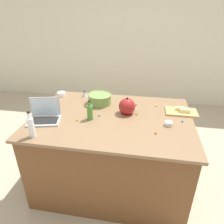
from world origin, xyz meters
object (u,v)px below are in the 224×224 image
object	(u,v)px
cutting_board	(181,112)
mixing_bowl_large	(100,99)
laptop	(45,116)
bottle_vinegar	(31,127)
ramekin_small	(61,94)
kitchen_timer	(85,94)
butter_stick_left	(185,111)
butter_stick_right	(181,109)
ramekin_medium	(169,124)
bottle_olive	(90,112)
kettle	(127,107)

from	to	relation	value
cutting_board	mixing_bowl_large	bearing A→B (deg)	175.33
laptop	bottle_vinegar	world-z (taller)	bottle_vinegar
bottle_vinegar	ramekin_small	distance (m)	0.94
laptop	kitchen_timer	xyz separation A→B (m)	(0.22, 0.67, -0.01)
bottle_vinegar	butter_stick_left	bearing A→B (deg)	26.42
bottle_vinegar	ramekin_small	bearing A→B (deg)	96.99
butter_stick_left	butter_stick_right	world-z (taller)	same
bottle_vinegar	cutting_board	size ratio (longest dim) A/B	0.74
mixing_bowl_large	butter_stick_right	distance (m)	0.93
mixing_bowl_large	kitchen_timer	bearing A→B (deg)	143.01
ramekin_medium	cutting_board	bearing A→B (deg)	62.84
cutting_board	butter_stick_right	distance (m)	0.04
bottle_olive	butter_stick_right	distance (m)	1.00
bottle_vinegar	butter_stick_left	distance (m)	1.55
bottle_olive	bottle_vinegar	size ratio (longest dim) A/B	0.84
bottle_olive	cutting_board	world-z (taller)	bottle_olive
butter_stick_right	kitchen_timer	bearing A→B (deg)	168.61
mixing_bowl_large	bottle_olive	xyz separation A→B (m)	(-0.01, -0.39, 0.02)
laptop	ramekin_medium	xyz separation A→B (m)	(1.24, 0.10, -0.03)
laptop	cutting_board	size ratio (longest dim) A/B	1.05
laptop	mixing_bowl_large	distance (m)	0.67
cutting_board	ramekin_medium	bearing A→B (deg)	-117.16
bottle_vinegar	kettle	xyz separation A→B (m)	(0.77, 0.59, -0.02)
butter_stick_left	laptop	bearing A→B (deg)	-164.87
kettle	bottle_olive	bearing A→B (deg)	-151.39
cutting_board	butter_stick_right	bearing A→B (deg)	97.81
butter_stick_left	ramekin_medium	distance (m)	0.34
bottle_olive	butter_stick_right	world-z (taller)	bottle_olive
butter_stick_left	butter_stick_right	distance (m)	0.06
mixing_bowl_large	kettle	world-z (taller)	kettle
mixing_bowl_large	bottle_olive	size ratio (longest dim) A/B	1.34
kettle	butter_stick_left	distance (m)	0.63
bottle_olive	kettle	distance (m)	0.41
laptop	kettle	xyz separation A→B (m)	(0.81, 0.29, 0.03)
ramekin_small	kettle	bearing A→B (deg)	-20.82
butter_stick_right	mixing_bowl_large	bearing A→B (deg)	176.70
butter_stick_right	ramekin_medium	bearing A→B (deg)	-115.10
ramekin_medium	bottle_olive	bearing A→B (deg)	-179.41
mixing_bowl_large	butter_stick_left	size ratio (longest dim) A/B	2.53
bottle_olive	ramekin_medium	xyz separation A→B (m)	(0.79, 0.01, -0.06)
mixing_bowl_large	kitchen_timer	world-z (taller)	mixing_bowl_large
bottle_vinegar	ramekin_medium	size ratio (longest dim) A/B	3.21
ramekin_medium	kitchen_timer	bearing A→B (deg)	150.98
bottle_vinegar	ramekin_small	world-z (taller)	bottle_vinegar
laptop	ramekin_small	bearing A→B (deg)	97.25
laptop	bottle_vinegar	bearing A→B (deg)	-83.55
cutting_board	kitchen_timer	distance (m)	1.20
bottle_vinegar	butter_stick_right	xyz separation A→B (m)	(1.36, 0.74, -0.06)
bottle_vinegar	cutting_board	xyz separation A→B (m)	(1.36, 0.71, -0.09)
ramekin_small	ramekin_medium	bearing A→B (deg)	-21.72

